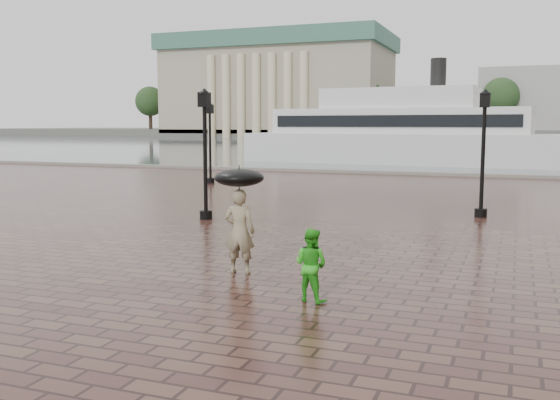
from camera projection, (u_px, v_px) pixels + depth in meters
name	position (u px, v px, depth m)	size (l,w,h in m)	color
ground	(246.00, 322.00, 10.52)	(300.00, 300.00, 0.00)	#341B18
harbour_water	(490.00, 146.00, 95.82)	(240.00, 240.00, 0.00)	#444F53
quay_edge	(448.00, 176.00, 40.19)	(80.00, 0.60, 0.30)	slate
far_shore	(502.00, 133.00, 158.74)	(300.00, 60.00, 2.00)	#4C4C47
museum	(279.00, 83.00, 162.42)	(57.00, 32.50, 26.00)	gray
far_trees	(501.00, 96.00, 137.33)	(188.00, 8.00, 13.50)	#2D2119
street_lamps	(286.00, 148.00, 26.23)	(15.44, 12.44, 4.40)	black
adult_pedestrian	(240.00, 231.00, 13.83)	(0.69, 0.45, 1.90)	gray
child_pedestrian	(311.00, 265.00, 11.68)	(0.67, 0.53, 1.39)	green
ferry_near	(399.00, 133.00, 52.40)	(26.64, 8.28, 8.60)	silver
umbrella	(239.00, 178.00, 13.68)	(1.10, 1.10, 1.20)	black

